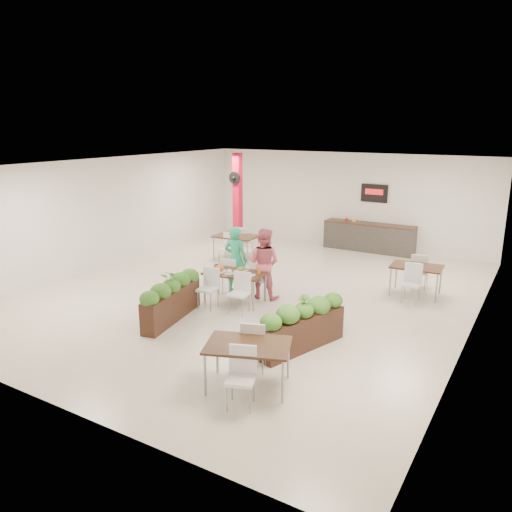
{
  "coord_description": "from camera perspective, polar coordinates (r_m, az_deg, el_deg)",
  "views": [
    {
      "loc": [
        6.08,
        -10.21,
        4.13
      ],
      "look_at": [
        0.24,
        -0.42,
        1.1
      ],
      "focal_mm": 35.0,
      "sensor_mm": 36.0,
      "label": 1
    }
  ],
  "objects": [
    {
      "name": "ground",
      "position": [
        12.58,
        0.05,
        -4.28
      ],
      "size": [
        12.0,
        12.0,
        0.0
      ],
      "primitive_type": "plane",
      "color": "beige",
      "rests_on": "ground"
    },
    {
      "name": "diner_woman",
      "position": [
        12.04,
        0.86,
        -0.85
      ],
      "size": [
        0.91,
        0.74,
        1.73
      ],
      "primitive_type": "imported",
      "rotation": [
        0.0,
        0.0,
        3.25
      ],
      "color": "#D25D70",
      "rests_on": "ground"
    },
    {
      "name": "side_table_a",
      "position": [
        15.6,
        -2.29,
        1.95
      ],
      "size": [
        1.37,
        1.65,
        0.92
      ],
      "rotation": [
        0.0,
        0.0,
        0.07
      ],
      "color": "black",
      "rests_on": "ground"
    },
    {
      "name": "red_column",
      "position": [
        16.87,
        -2.13,
        6.4
      ],
      "size": [
        0.4,
        0.41,
        3.2
      ],
      "color": "red",
      "rests_on": "ground"
    },
    {
      "name": "service_counter",
      "position": [
        17.05,
        12.77,
        2.2
      ],
      "size": [
        3.0,
        0.64,
        2.2
      ],
      "color": "#2D2B28",
      "rests_on": "ground"
    },
    {
      "name": "side_table_c",
      "position": [
        8.07,
        -0.92,
        -10.77
      ],
      "size": [
        1.56,
        1.66,
        0.92
      ],
      "rotation": [
        0.0,
        0.0,
        0.37
      ],
      "color": "black",
      "rests_on": "ground"
    },
    {
      "name": "planter_right",
      "position": [
        9.44,
        5.44,
        -7.74
      ],
      "size": [
        0.91,
        1.99,
        1.08
      ],
      "rotation": [
        0.0,
        0.0,
        1.26
      ],
      "color": "black",
      "rests_on": "ground"
    },
    {
      "name": "side_table_b",
      "position": [
        12.9,
        17.86,
        -1.58
      ],
      "size": [
        1.26,
        1.64,
        0.92
      ],
      "rotation": [
        0.0,
        0.0,
        0.06
      ],
      "color": "black",
      "rests_on": "ground"
    },
    {
      "name": "main_table",
      "position": [
        11.78,
        -2.47,
        -2.39
      ],
      "size": [
        1.48,
        1.74,
        0.92
      ],
      "rotation": [
        0.0,
        0.0,
        0.11
      ],
      "color": "black",
      "rests_on": "ground"
    },
    {
      "name": "room_shell",
      "position": [
        12.07,
        0.05,
        4.76
      ],
      "size": [
        10.1,
        12.1,
        3.22
      ],
      "color": "white",
      "rests_on": "ground"
    },
    {
      "name": "planter_left",
      "position": [
        10.92,
        -9.64,
        -4.57
      ],
      "size": [
        0.73,
        2.11,
        1.12
      ],
      "rotation": [
        0.0,
        0.0,
        1.76
      ],
      "color": "black",
      "rests_on": "ground"
    },
    {
      "name": "diner_man",
      "position": [
        12.45,
        -2.33,
        -0.42
      ],
      "size": [
        0.66,
        0.47,
        1.69
      ],
      "primitive_type": "imported",
      "rotation": [
        0.0,
        0.0,
        3.25
      ],
      "color": "#28AD7B",
      "rests_on": "ground"
    }
  ]
}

